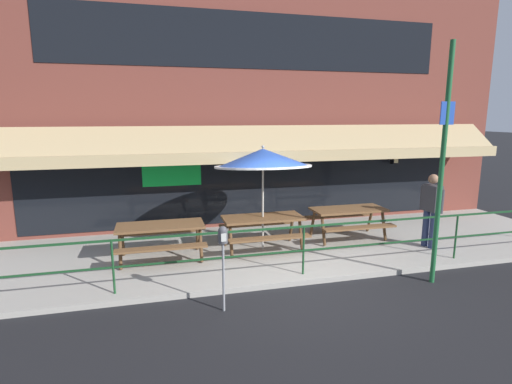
% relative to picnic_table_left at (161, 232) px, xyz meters
% --- Properties ---
extents(ground_plane, '(120.00, 120.00, 0.00)m').
position_rel_picnic_table_left_xyz_m(ground_plane, '(2.62, -1.80, -0.71)').
color(ground_plane, black).
extents(patio_deck, '(15.00, 4.00, 0.10)m').
position_rel_picnic_table_left_xyz_m(patio_deck, '(2.62, 0.20, -0.66)').
color(patio_deck, '#ADA89E').
rests_on(patio_deck, ground).
extents(restaurant_building, '(15.00, 1.60, 7.15)m').
position_rel_picnic_table_left_xyz_m(restaurant_building, '(2.62, 2.43, 2.85)').
color(restaurant_building, brown).
rests_on(restaurant_building, ground).
extents(patio_railing, '(13.84, 0.04, 0.97)m').
position_rel_picnic_table_left_xyz_m(patio_railing, '(2.62, -1.50, 0.09)').
color(patio_railing, '#194723').
rests_on(patio_railing, patio_deck).
extents(picnic_table_left, '(1.80, 1.42, 0.76)m').
position_rel_picnic_table_left_xyz_m(picnic_table_left, '(0.00, 0.00, 0.00)').
color(picnic_table_left, brown).
rests_on(picnic_table_left, patio_deck).
extents(picnic_table_centre, '(1.80, 1.42, 0.76)m').
position_rel_picnic_table_left_xyz_m(picnic_table_centre, '(2.26, 0.09, 0.00)').
color(picnic_table_centre, brown).
rests_on(picnic_table_centre, patio_deck).
extents(picnic_table_right, '(1.80, 1.42, 0.76)m').
position_rel_picnic_table_left_xyz_m(picnic_table_right, '(4.51, 0.35, 0.00)').
color(picnic_table_right, brown).
rests_on(picnic_table_right, patio_deck).
extents(patio_umbrella_centre, '(2.14, 2.14, 2.38)m').
position_rel_picnic_table_left_xyz_m(patio_umbrella_centre, '(2.26, 0.10, 1.47)').
color(patio_umbrella_centre, '#B7B2A8').
rests_on(patio_umbrella_centre, patio_deck).
extents(pedestrian_walking, '(0.32, 0.61, 1.71)m').
position_rel_picnic_table_left_xyz_m(pedestrian_walking, '(6.03, -0.70, 0.35)').
color(pedestrian_walking, navy).
rests_on(pedestrian_walking, patio_deck).
extents(parking_meter_near, '(0.15, 0.16, 1.42)m').
position_rel_picnic_table_left_xyz_m(parking_meter_near, '(0.92, -2.39, 0.44)').
color(parking_meter_near, gray).
rests_on(parking_meter_near, ground).
extents(street_sign_pole, '(0.28, 0.09, 4.38)m').
position_rel_picnic_table_left_xyz_m(street_sign_pole, '(4.95, -2.25, 1.54)').
color(street_sign_pole, '#1E6033').
rests_on(street_sign_pole, ground).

